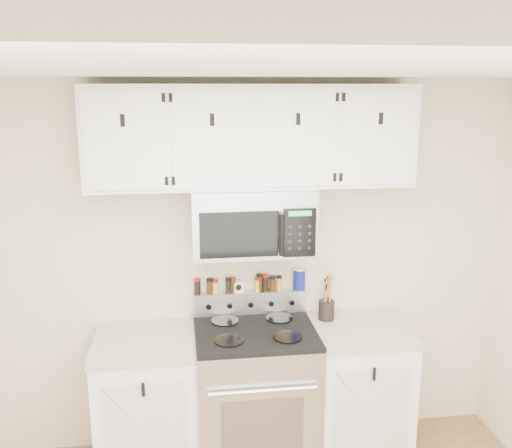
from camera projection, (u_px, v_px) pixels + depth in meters
The scene contains 20 objects.
back_wall at pixel (249, 269), 3.84m from camera, with size 3.50×0.01×2.50m, color beige.
ceiling at pixel (313, 71), 1.87m from camera, with size 3.50×3.50×0.01m, color white.
range at pixel (255, 395), 3.71m from camera, with size 0.76×0.65×1.10m.
base_cabinet_left at pixel (148, 405), 3.65m from camera, with size 0.64×0.62×0.92m.
base_cabinet_right at pixel (356, 390), 3.83m from camera, with size 0.64×0.62×0.92m.
microwave at pixel (253, 220), 3.57m from camera, with size 0.76×0.44×0.42m.
upper_cabinets at pixel (252, 136), 3.47m from camera, with size 2.00×0.35×0.62m.
utensil_crock at pixel (326, 308), 3.82m from camera, with size 0.11×0.11×0.31m.
kitchen_timer at pixel (238, 287), 3.82m from camera, with size 0.07×0.05×0.08m, color white.
salt_canister at pixel (299, 279), 3.87m from camera, with size 0.08×0.08×0.15m.
spice_jar_0 at pixel (197, 286), 3.78m from camera, with size 0.04×0.04×0.11m.
spice_jar_1 at pixel (210, 286), 3.79m from camera, with size 0.04×0.04×0.10m.
spice_jar_2 at pixel (215, 286), 3.80m from camera, with size 0.04×0.04×0.09m.
spice_jar_3 at pixel (229, 285), 3.81m from camera, with size 0.04×0.04×0.10m.
spice_jar_4 at pixel (233, 285), 3.81m from camera, with size 0.04×0.04×0.10m.
spice_jar_5 at pixel (258, 284), 3.84m from camera, with size 0.04×0.04×0.10m.
spice_jar_6 at pixel (259, 282), 3.84m from camera, with size 0.04×0.04×0.12m.
spice_jar_7 at pixel (265, 283), 3.84m from camera, with size 0.04×0.04×0.12m.
spice_jar_8 at pixel (273, 283), 3.85m from camera, with size 0.04×0.04×0.10m.
spice_jar_9 at pixel (279, 283), 3.86m from camera, with size 0.04×0.04×0.10m.
Camera 1 is at (-0.44, -1.89, 2.45)m, focal length 40.00 mm.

